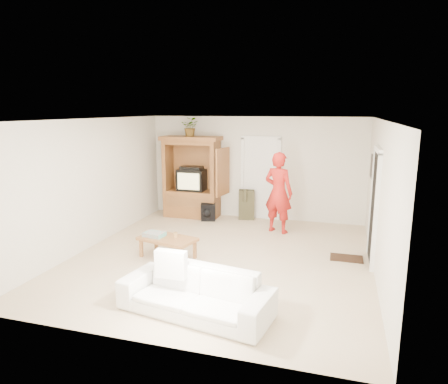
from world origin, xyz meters
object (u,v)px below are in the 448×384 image
(sofa, at_px, (196,292))
(man, at_px, (278,193))
(armoire, at_px, (193,182))
(coffee_table, at_px, (168,240))

(sofa, bearing_deg, man, 92.72)
(armoire, xyz_separation_m, coffee_table, (0.60, -2.96, -0.56))
(armoire, distance_m, man, 2.47)
(coffee_table, bearing_deg, man, 65.17)
(man, height_order, coffee_table, man)
(armoire, distance_m, sofa, 5.18)
(man, bearing_deg, coffee_table, 69.96)
(armoire, bearing_deg, coffee_table, -78.58)
(armoire, xyz_separation_m, man, (2.35, -0.75, 0.02))
(armoire, xyz_separation_m, sofa, (1.85, -4.80, -0.60))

